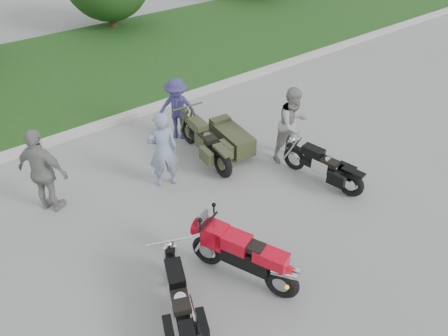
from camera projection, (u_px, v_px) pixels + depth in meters
ground at (238, 252)px, 8.39m from camera, size 80.00×80.00×0.00m
curb at (103, 124)px, 12.20m from camera, size 60.00×0.30×0.15m
grass_strip at (50, 76)px, 14.87m from camera, size 60.00×8.00×0.14m
sportbike_red at (246, 256)px, 7.51m from camera, size 0.97×2.02×1.01m
cruiser_left at (181, 306)px, 6.85m from camera, size 1.00×2.13×0.86m
cruiser_right at (325, 168)px, 9.91m from camera, size 0.59×2.10×0.81m
cruiser_sidecar at (222, 141)px, 10.82m from camera, size 1.31×2.40×0.92m
person_stripe at (163, 150)px, 9.59m from camera, size 0.78×0.64×1.85m
person_grey at (293, 124)px, 10.47m from camera, size 0.92×0.72×1.88m
person_denim at (177, 109)px, 11.30m from camera, size 1.21×1.21×1.68m
person_back at (43, 172)px, 8.86m from camera, size 1.03×1.21×1.94m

